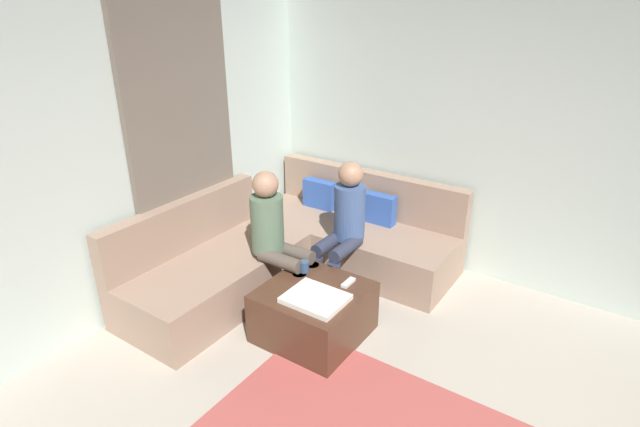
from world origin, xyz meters
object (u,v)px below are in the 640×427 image
object	(u,v)px
game_remote	(348,283)
sectional_couch	(296,249)
person_on_couch_back	(344,223)
coffee_mug	(304,266)
ottoman	(314,312)
person_on_couch_side	(277,234)

from	to	relation	value
game_remote	sectional_couch	bearing A→B (deg)	152.12
game_remote	person_on_couch_back	size ratio (longest dim) A/B	0.12
coffee_mug	game_remote	distance (m)	0.40
coffee_mug	person_on_couch_back	bearing A→B (deg)	86.13
ottoman	game_remote	xyz separation A→B (m)	(0.18, 0.22, 0.22)
coffee_mug	game_remote	size ratio (longest dim) A/B	0.63
game_remote	person_on_couch_back	xyz separation A→B (m)	(-0.36, 0.51, 0.23)
coffee_mug	person_on_couch_back	size ratio (longest dim) A/B	0.08
sectional_couch	coffee_mug	distance (m)	0.70
sectional_couch	person_on_couch_side	world-z (taller)	person_on_couch_side
sectional_couch	person_on_couch_side	distance (m)	0.61
coffee_mug	person_on_couch_back	world-z (taller)	person_on_couch_back
ottoman	person_on_couch_side	world-z (taller)	person_on_couch_side
person_on_couch_side	game_remote	bearing A→B (deg)	90.02
ottoman	person_on_couch_back	world-z (taller)	person_on_couch_back
ottoman	game_remote	distance (m)	0.36
ottoman	person_on_couch_back	size ratio (longest dim) A/B	0.63
person_on_couch_side	sectional_couch	bearing A→B (deg)	-162.07
ottoman	person_on_couch_side	size ratio (longest dim) A/B	0.63
sectional_couch	ottoman	size ratio (longest dim) A/B	3.36
ottoman	coffee_mug	bearing A→B (deg)	140.71
coffee_mug	person_on_couch_side	xyz separation A→B (m)	(-0.31, 0.04, 0.19)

